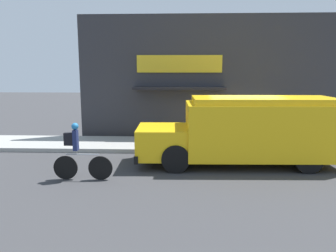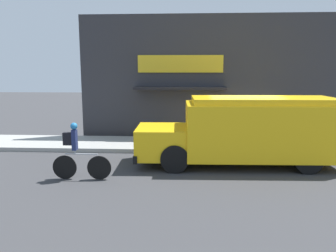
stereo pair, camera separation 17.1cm
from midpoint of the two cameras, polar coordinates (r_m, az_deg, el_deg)
ground_plane at (r=12.57m, az=13.29°, el=-4.92°), size 70.00×70.00×0.00m
sidewalk at (r=13.75m, az=12.41°, el=-3.30°), size 28.00×2.50×0.16m
storefront at (r=15.02m, az=11.46°, el=8.17°), size 13.84×1.13×5.55m
school_bus at (r=11.04m, az=14.13°, el=-0.72°), size 6.62×2.63×2.25m
cyclist at (r=9.70m, az=-15.03°, el=-4.55°), size 1.70×0.20×1.65m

